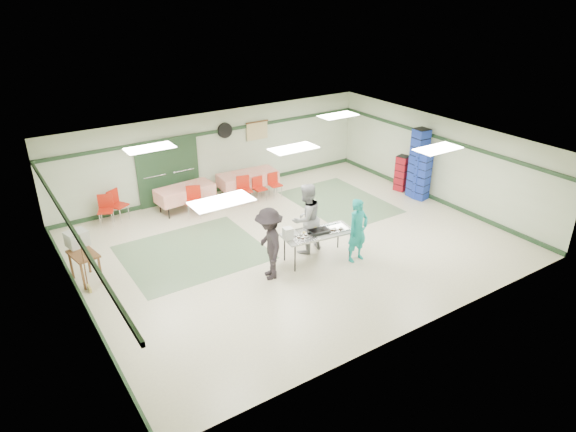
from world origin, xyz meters
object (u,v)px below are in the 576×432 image
volunteer_dark (269,244)px  dining_table_b (185,192)px  chair_a (259,186)px  volunteer_teal (358,230)px  dining_table_a (248,178)px  crate_stack_red (402,173)px  chair_b (244,187)px  office_printer (77,238)px  broom (84,262)px  crate_stack_blue_b (418,164)px  chair_loose_a (116,202)px  serving_table (318,234)px  chair_loose_b (106,207)px  volunteer_grey (306,219)px  chair_d (194,198)px  crate_stack_blue_a (422,176)px  printer_table (84,258)px  chair_c (274,182)px

volunteer_dark → dining_table_b: bearing=-161.3°
volunteer_dark → chair_a: volunteer_dark is taller
volunteer_teal → dining_table_a: volunteer_teal is taller
crate_stack_red → chair_b: bearing=158.6°
office_printer → broom: size_ratio=0.33×
volunteer_dark → crate_stack_blue_b: 6.78m
dining_table_b → dining_table_a: bearing=-4.9°
chair_loose_a → office_printer: bearing=-153.3°
chair_a → crate_stack_blue_b: (4.41, -2.58, 0.67)m
volunteer_teal → serving_table: bearing=141.7°
volunteer_teal → broom: bearing=155.5°
dining_table_a → chair_loose_b: chair_loose_b is taller
volunteer_grey → chair_d: bearing=-76.3°
chair_loose_b → crate_stack_blue_a: 9.75m
printer_table → crate_stack_red: bearing=-9.7°
chair_c → office_printer: (-6.46, -1.52, 0.45)m
chair_a → chair_d: (-2.24, 0.01, 0.10)m
chair_loose_a → chair_loose_b: bearing=171.2°
dining_table_b → chair_d: 0.57m
chair_a → crate_stack_blue_a: crate_stack_blue_a is taller
volunteer_grey → printer_table: 5.45m
chair_loose_b → volunteer_teal: bearing=-27.9°
volunteer_dark → chair_d: bearing=-161.6°
crate_stack_blue_a → crate_stack_red: size_ratio=1.31×
volunteer_teal → chair_d: size_ratio=1.78×
serving_table → printer_table: size_ratio=2.16×
serving_table → volunteer_teal: 1.00m
chair_loose_b → chair_d: bearing=2.0°
dining_table_a → crate_stack_blue_a: 5.64m
dining_table_a → chair_d: (-2.16, -0.57, 0.01)m
chair_c → dining_table_b: bearing=168.8°
crate_stack_blue_b → broom: (-10.38, 0.19, -0.40)m
serving_table → chair_d: bearing=117.7°
crate_stack_blue_a → crate_stack_blue_b: size_ratio=0.70×
chair_b → printer_table: chair_b is taller
volunteer_grey → broom: size_ratio=1.31×
dining_table_a → chair_loose_b: size_ratio=2.17×
broom → crate_stack_blue_b: bearing=12.4°
chair_d → volunteer_teal: bearing=-38.5°
dining_table_a → chair_c: (0.66, -0.57, -0.09)m
volunteer_grey → broom: bearing=-22.5°
chair_c → volunteer_grey: bearing=-109.2°
volunteer_grey → chair_d: size_ratio=2.00×
chair_c → crate_stack_blue_b: (3.84, -2.58, 0.66)m
crate_stack_blue_a → dining_table_a: bearing=142.9°
chair_b → volunteer_dark: bearing=-99.8°
serving_table → chair_loose_b: (-3.91, 5.00, -0.16)m
serving_table → dining_table_b: (-1.58, 4.72, -0.15)m
chair_loose_a → crate_stack_blue_a: (8.68, -3.81, 0.22)m
volunteer_grey → chair_b: (0.16, 3.63, -0.38)m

